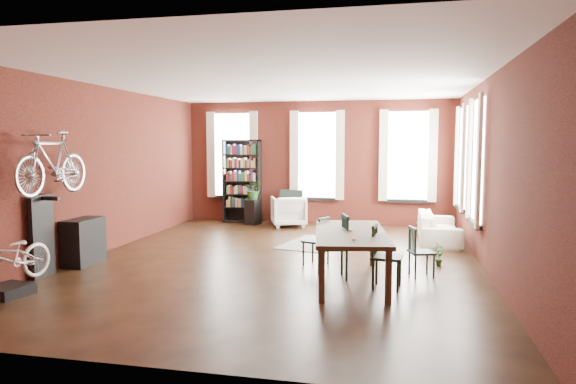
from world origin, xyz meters
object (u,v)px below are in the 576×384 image
(bicycle_floor, at_px, (7,232))
(cream_sofa, at_px, (439,222))
(dining_chair_c, at_px, (387,257))
(bookshelf, at_px, (242,181))
(dining_chair_a, at_px, (333,247))
(dining_chair_d, at_px, (422,252))
(dining_chair_b, at_px, (316,241))
(white_armchair, at_px, (289,210))
(bike_trainer, at_px, (8,291))
(plant_stand, at_px, (253,212))
(dining_table, at_px, (350,257))
(console_table, at_px, (84,241))

(bicycle_floor, bearing_deg, cream_sofa, 48.46)
(dining_chair_c, bearing_deg, bookshelf, 40.70)
(dining_chair_c, height_order, cream_sofa, dining_chair_c)
(dining_chair_a, bearing_deg, dining_chair_d, 88.63)
(dining_chair_b, xyz_separation_m, white_armchair, (-1.33, 3.95, 0.01))
(dining_chair_d, height_order, bike_trainer, dining_chair_d)
(white_armchair, xyz_separation_m, plant_stand, (-0.97, 0.11, -0.10))
(dining_table, xyz_separation_m, plant_stand, (-2.99, 5.08, -0.07))
(bicycle_floor, bearing_deg, dining_chair_d, 28.98)
(bookshelf, xyz_separation_m, cream_sofa, (4.95, -1.70, -0.69))
(dining_chair_d, bearing_deg, bicycle_floor, 94.78)
(console_table, bearing_deg, cream_sofa, 29.33)
(dining_chair_a, height_order, dining_chair_c, dining_chair_a)
(dining_chair_b, bearing_deg, bookshelf, -126.40)
(dining_chair_d, bearing_deg, console_table, 76.42)
(dining_chair_b, relative_size, dining_chair_c, 0.90)
(white_armchair, xyz_separation_m, cream_sofa, (3.59, -1.26, -0.02))
(dining_table, distance_m, dining_chair_a, 0.36)
(dining_chair_a, height_order, bicycle_floor, bicycle_floor)
(dining_chair_b, height_order, bicycle_floor, bicycle_floor)
(dining_chair_b, distance_m, bookshelf, 5.19)
(bike_trainer, bearing_deg, plant_stand, 77.04)
(cream_sofa, height_order, bike_trainer, cream_sofa)
(bike_trainer, xyz_separation_m, bicycle_floor, (0.01, 0.01, 0.82))
(dining_chair_b, distance_m, plant_stand, 4.67)
(dining_chair_a, bearing_deg, bicycle_floor, -83.71)
(dining_chair_a, relative_size, dining_chair_b, 1.18)
(white_armchair, relative_size, bicycle_floor, 0.57)
(dining_chair_a, xyz_separation_m, bookshelf, (-3.09, 5.23, 0.61))
(dining_chair_b, distance_m, cream_sofa, 3.51)
(dining_chair_d, relative_size, bicycle_floor, 0.53)
(dining_chair_c, xyz_separation_m, cream_sofa, (1.02, 3.92, -0.06))
(dining_chair_b, bearing_deg, bike_trainer, -32.69)
(dining_chair_b, height_order, dining_chair_d, dining_chair_b)
(bookshelf, distance_m, bicycle_floor, 7.20)
(plant_stand, bearing_deg, bookshelf, 140.39)
(dining_chair_d, distance_m, cream_sofa, 3.17)
(bookshelf, height_order, cream_sofa, bookshelf)
(bike_trainer, bearing_deg, dining_chair_a, 23.83)
(bookshelf, xyz_separation_m, console_table, (-1.28, -5.20, -0.70))
(bookshelf, relative_size, bike_trainer, 4.34)
(white_armchair, bearing_deg, cream_sofa, 140.44)
(dining_chair_d, bearing_deg, cream_sofa, -26.22)
(bookshelf, height_order, plant_stand, bookshelf)
(dining_chair_c, bearing_deg, dining_chair_d, -27.78)
(white_armchair, height_order, plant_stand, white_armchair)
(bookshelf, bearing_deg, cream_sofa, -18.95)
(dining_chair_b, relative_size, plant_stand, 1.30)
(dining_table, distance_m, dining_chair_d, 1.21)
(bike_trainer, distance_m, bicycle_floor, 0.82)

